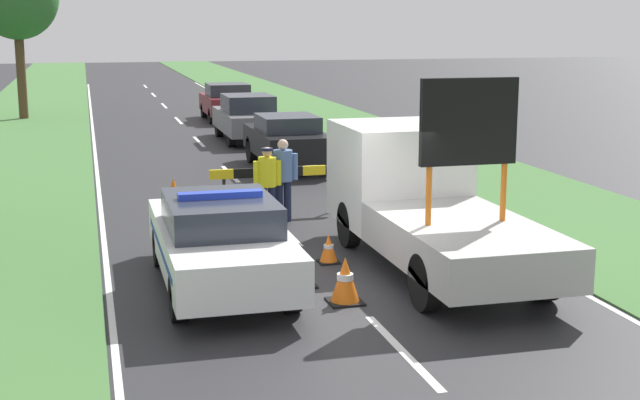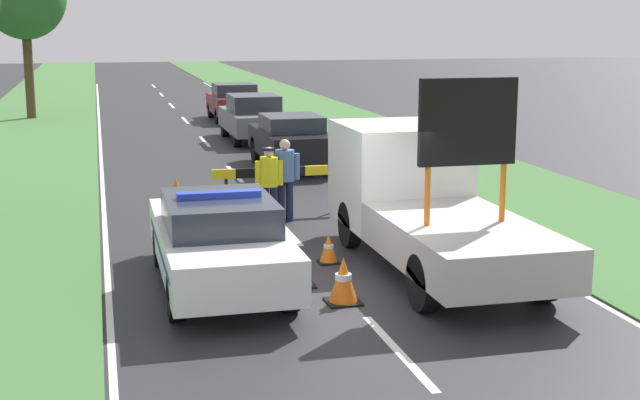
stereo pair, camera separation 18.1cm
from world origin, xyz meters
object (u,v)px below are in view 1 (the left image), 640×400
(queued_car_wagon_maroon, at_px, (227,101))
(queued_car_sedan_black, at_px, (287,140))
(police_car, at_px, (220,240))
(police_officer, at_px, (267,179))
(road_barrier, at_px, (280,175))
(work_truck, at_px, (421,197))
(pedestrian_civilian, at_px, (283,174))
(traffic_cone_centre_front, at_px, (329,249))
(traffic_cone_behind_barrier, at_px, (174,194))
(traffic_cone_near_truck, at_px, (345,280))
(queued_car_suv_grey, at_px, (248,117))
(traffic_cone_near_police, at_px, (302,268))

(queued_car_wagon_maroon, bearing_deg, queued_car_sedan_black, 88.56)
(police_car, height_order, police_officer, police_officer)
(police_car, distance_m, queued_car_sedan_black, 11.52)
(queued_car_sedan_black, relative_size, queued_car_wagon_maroon, 1.04)
(road_barrier, relative_size, queued_car_sedan_black, 0.74)
(queued_car_sedan_black, height_order, queued_car_wagon_maroon, queued_car_wagon_maroon)
(work_truck, distance_m, pedestrian_civilian, 3.95)
(road_barrier, distance_m, queued_car_wagon_maroon, 18.90)
(road_barrier, bearing_deg, traffic_cone_centre_front, -98.28)
(traffic_cone_behind_barrier, relative_size, queued_car_sedan_black, 0.18)
(traffic_cone_near_truck, height_order, queued_car_suv_grey, queued_car_suv_grey)
(work_truck, bearing_deg, traffic_cone_near_truck, 45.33)
(police_car, distance_m, traffic_cone_near_police, 1.35)
(pedestrian_civilian, xyz_separation_m, queued_car_wagon_maroon, (1.89, 19.50, -0.23))
(police_car, xyz_separation_m, queued_car_suv_grey, (3.50, 17.08, 0.07))
(pedestrian_civilian, xyz_separation_m, queued_car_suv_grey, (1.54, 12.77, -0.19))
(police_officer, distance_m, traffic_cone_near_truck, 5.39)
(police_car, relative_size, police_officer, 3.02)
(police_car, xyz_separation_m, traffic_cone_near_truck, (1.67, -1.27, -0.41))
(queued_car_sedan_black, relative_size, queued_car_suv_grey, 0.91)
(road_barrier, distance_m, traffic_cone_near_truck, 6.30)
(work_truck, relative_size, traffic_cone_centre_front, 12.21)
(pedestrian_civilian, relative_size, queued_car_sedan_black, 0.42)
(pedestrian_civilian, distance_m, traffic_cone_near_truck, 5.63)
(road_barrier, height_order, queued_car_suv_grey, queued_car_suv_grey)
(police_car, distance_m, road_barrier, 5.41)
(pedestrian_civilian, distance_m, traffic_cone_centre_front, 3.45)
(pedestrian_civilian, bearing_deg, traffic_cone_behind_barrier, 117.05)
(traffic_cone_near_truck, bearing_deg, road_barrier, 86.63)
(police_officer, distance_m, pedestrian_civilian, 0.44)
(pedestrian_civilian, height_order, traffic_cone_behind_barrier, pedestrian_civilian)
(traffic_cone_behind_barrier, height_order, queued_car_sedan_black, queued_car_sedan_black)
(police_officer, relative_size, queued_car_wagon_maroon, 0.41)
(traffic_cone_near_truck, relative_size, queued_car_suv_grey, 0.16)
(pedestrian_civilian, relative_size, traffic_cone_behind_barrier, 2.37)
(police_car, distance_m, traffic_cone_centre_front, 2.28)
(work_truck, distance_m, queued_car_suv_grey, 16.35)
(traffic_cone_near_truck, bearing_deg, queued_car_sedan_black, 81.37)
(traffic_cone_behind_barrier, bearing_deg, queued_car_wagon_maroon, 77.37)
(queued_car_sedan_black, bearing_deg, traffic_cone_near_truck, 81.37)
(traffic_cone_near_truck, bearing_deg, traffic_cone_near_police, 113.30)
(work_truck, xyz_separation_m, queued_car_suv_grey, (-0.13, 16.35, -0.29))
(traffic_cone_near_truck, xyz_separation_m, queued_car_suv_grey, (1.83, 18.35, 0.48))
(police_officer, height_order, queued_car_suv_grey, police_officer)
(traffic_cone_near_truck, relative_size, traffic_cone_behind_barrier, 0.96)
(police_officer, xyz_separation_m, queued_car_sedan_black, (1.94, 6.87, -0.14))
(police_officer, relative_size, pedestrian_civilian, 0.93)
(work_truck, relative_size, traffic_cone_behind_barrier, 8.44)
(police_car, relative_size, work_truck, 0.79)
(police_officer, xyz_separation_m, traffic_cone_centre_front, (0.43, -3.15, -0.71))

